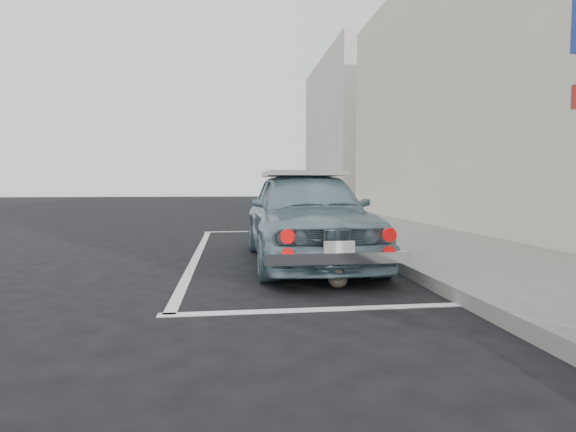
% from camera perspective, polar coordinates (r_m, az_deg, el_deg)
% --- Properties ---
extents(ground, '(80.00, 80.00, 0.00)m').
position_cam_1_polar(ground, '(4.64, -2.78, -10.35)').
color(ground, black).
rests_on(ground, ground).
extents(sidewalk, '(2.80, 40.00, 0.15)m').
position_cam_1_polar(sidewalk, '(7.47, 21.28, -4.55)').
color(sidewalk, slate).
rests_on(sidewalk, ground).
extents(shop_building, '(3.50, 18.00, 7.00)m').
position_cam_1_polar(shop_building, '(11.04, 31.46, 15.64)').
color(shop_building, beige).
rests_on(shop_building, ground).
extents(building_far, '(3.50, 10.00, 8.00)m').
position_cam_1_polar(building_far, '(25.54, 8.12, 10.37)').
color(building_far, beige).
rests_on(building_far, ground).
extents(pline_rear, '(3.00, 0.12, 0.01)m').
position_cam_1_polar(pline_rear, '(4.23, 4.69, -11.73)').
color(pline_rear, silver).
rests_on(pline_rear, ground).
extents(pline_front, '(3.00, 0.12, 0.01)m').
position_cam_1_polar(pline_front, '(11.07, -2.83, -1.94)').
color(pline_front, silver).
rests_on(pline_front, ground).
extents(pline_side, '(0.12, 7.00, 0.01)m').
position_cam_1_polar(pline_side, '(7.59, -11.39, -4.76)').
color(pline_side, silver).
rests_on(pline_side, ground).
extents(retro_coupe, '(1.66, 4.11, 1.39)m').
position_cam_1_polar(retro_coupe, '(6.67, 2.32, 0.18)').
color(retro_coupe, '#7797A5').
rests_on(retro_coupe, ground).
extents(cat, '(0.27, 0.50, 0.27)m').
position_cam_1_polar(cat, '(5.06, 6.36, -7.72)').
color(cat, '#7A6B5C').
rests_on(cat, ground).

